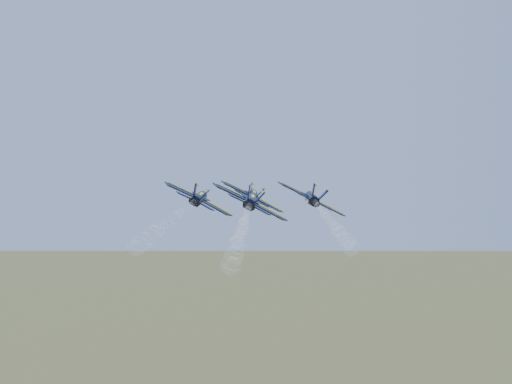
# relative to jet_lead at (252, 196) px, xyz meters

# --- Properties ---
(jet_lead) EXTENTS (11.42, 16.17, 5.66)m
(jet_lead) POSITION_rel_jet_lead_xyz_m (0.00, 0.00, 0.00)
(jet_lead) COLOR black
(jet_left) EXTENTS (11.42, 16.17, 5.66)m
(jet_left) POSITION_rel_jet_lead_xyz_m (-7.93, -11.16, 0.00)
(jet_left) COLOR black
(jet_right) EXTENTS (11.42, 16.17, 5.66)m
(jet_right) POSITION_rel_jet_lead_xyz_m (10.89, -10.19, 0.00)
(jet_right) COLOR black
(jet_slot) EXTENTS (11.42, 16.17, 5.66)m
(jet_slot) POSITION_rel_jet_lead_xyz_m (1.82, -22.04, 0.00)
(jet_slot) COLOR black
(smoke_trail_lead) EXTENTS (5.92, 51.42, 2.10)m
(smoke_trail_lead) POSITION_rel_jet_lead_xyz_m (3.26, -38.60, 0.03)
(smoke_trail_lead) COLOR white
(smoke_trail_left) EXTENTS (5.92, 51.42, 2.10)m
(smoke_trail_left) POSITION_rel_jet_lead_xyz_m (-4.67, -49.76, 0.03)
(smoke_trail_left) COLOR white
(smoke_trail_right) EXTENTS (5.92, 51.42, 2.10)m
(smoke_trail_right) POSITION_rel_jet_lead_xyz_m (14.14, -48.78, 0.03)
(smoke_trail_right) COLOR white
(smoke_trail_slot) EXTENTS (5.92, 51.42, 2.10)m
(smoke_trail_slot) POSITION_rel_jet_lead_xyz_m (5.07, -60.63, 0.03)
(smoke_trail_slot) COLOR white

